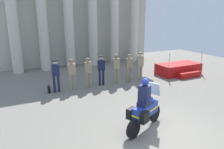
# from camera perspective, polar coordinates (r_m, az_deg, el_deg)

# --- Properties ---
(ground_plane) EXTENTS (28.00, 28.00, 0.00)m
(ground_plane) POSITION_cam_1_polar(r_m,az_deg,el_deg) (7.73, 12.92, -15.14)
(ground_plane) COLOR gray
(colonnade_backdrop) EXTENTS (12.79, 1.56, 7.67)m
(colonnade_backdrop) POSITION_cam_1_polar(r_m,az_deg,el_deg) (17.26, -8.87, 15.85)
(colonnade_backdrop) COLOR beige
(colonnade_backdrop) RESTS_ON ground_plane
(reviewing_stand) EXTENTS (2.97, 1.93, 1.63)m
(reviewing_stand) POSITION_cam_1_polar(r_m,az_deg,el_deg) (15.28, 17.44, 1.37)
(reviewing_stand) COLOR #B71414
(reviewing_stand) RESTS_ON ground_plane
(officer_in_row_0) EXTENTS (0.41, 0.27, 1.71)m
(officer_in_row_0) POSITION_cam_1_polar(r_m,az_deg,el_deg) (11.37, -14.76, 0.29)
(officer_in_row_0) COLOR #191E42
(officer_in_row_0) RESTS_ON ground_plane
(officer_in_row_1) EXTENTS (0.41, 0.27, 1.64)m
(officer_in_row_1) POSITION_cam_1_polar(r_m,az_deg,el_deg) (11.56, -10.61, 0.57)
(officer_in_row_1) COLOR gray
(officer_in_row_1) RESTS_ON ground_plane
(officer_in_row_2) EXTENTS (0.41, 0.27, 1.66)m
(officer_in_row_2) POSITION_cam_1_polar(r_m,az_deg,el_deg) (11.77, -6.40, 1.07)
(officer_in_row_2) COLOR #847A5B
(officer_in_row_2) RESTS_ON ground_plane
(officer_in_row_3) EXTENTS (0.41, 0.27, 1.71)m
(officer_in_row_3) POSITION_cam_1_polar(r_m,az_deg,el_deg) (12.10, -2.84, 1.71)
(officer_in_row_3) COLOR #141938
(officer_in_row_3) RESTS_ON ground_plane
(officer_in_row_4) EXTENTS (0.41, 0.27, 1.72)m
(officer_in_row_4) POSITION_cam_1_polar(r_m,az_deg,el_deg) (12.33, 1.09, 2.01)
(officer_in_row_4) COLOR #847A5B
(officer_in_row_4) RESTS_ON ground_plane
(officer_in_row_5) EXTENTS (0.41, 0.27, 1.66)m
(officer_in_row_5) POSITION_cam_1_polar(r_m,az_deg,el_deg) (12.76, 4.60, 2.27)
(officer_in_row_5) COLOR #7A7056
(officer_in_row_5) RESTS_ON ground_plane
(officer_in_row_6) EXTENTS (0.41, 0.27, 1.72)m
(officer_in_row_6) POSITION_cam_1_polar(r_m,az_deg,el_deg) (13.27, 7.48, 2.85)
(officer_in_row_6) COLOR gray
(officer_in_row_6) RESTS_ON ground_plane
(motorcycle_with_rider) EXTENTS (1.95, 1.09, 1.90)m
(motorcycle_with_rider) POSITION_cam_1_polar(r_m,az_deg,el_deg) (7.51, 8.62, -9.03)
(motorcycle_with_rider) COLOR black
(motorcycle_with_rider) RESTS_ON ground_plane
(briefcase_on_ground) EXTENTS (0.10, 0.32, 0.36)m
(briefcase_on_ground) POSITION_cam_1_polar(r_m,az_deg,el_deg) (11.62, -16.42, -3.79)
(briefcase_on_ground) COLOR black
(briefcase_on_ground) RESTS_ON ground_plane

